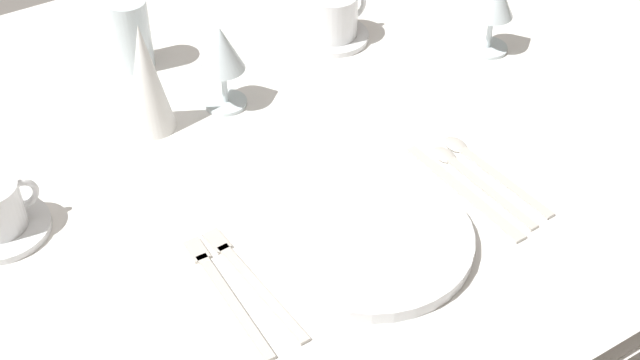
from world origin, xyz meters
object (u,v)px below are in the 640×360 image
object	(u,v)px
dinner_knife	(466,194)
drink_tumbler	(131,34)
spoon_dessert	(483,165)
wine_glass_centre	(224,52)
spoon_soup	(470,176)
wine_glass_left	(494,0)
napkin_folded	(146,78)
fork_inner	(224,291)
dinner_plate	(370,239)
fork_outer	(250,279)
coffee_cup_right	(333,14)

from	to	relation	value
dinner_knife	drink_tumbler	xyz separation A→B (m)	(-0.25, 0.53, 0.06)
spoon_dessert	wine_glass_centre	xyz separation A→B (m)	(-0.23, 0.33, 0.09)
spoon_soup	wine_glass_left	xyz separation A→B (m)	(0.23, 0.24, 0.09)
napkin_folded	fork_inner	bearing A→B (deg)	-100.27
dinner_plate	dinner_knife	xyz separation A→B (m)	(0.16, 0.01, -0.01)
wine_glass_left	napkin_folded	size ratio (longest dim) A/B	0.78
dinner_plate	dinner_knife	world-z (taller)	dinner_plate
wine_glass_centre	dinner_plate	bearing A→B (deg)	-88.12
fork_outer	dinner_knife	distance (m)	0.32
fork_outer	wine_glass_left	world-z (taller)	wine_glass_left
fork_outer	spoon_dessert	size ratio (longest dim) A/B	1.06
wine_glass_centre	coffee_cup_right	bearing A→B (deg)	16.47
spoon_soup	fork_outer	bearing A→B (deg)	-179.04
spoon_dessert	drink_tumbler	distance (m)	0.59
fork_inner	wine_glass_left	xyz separation A→B (m)	(0.62, 0.25, 0.09)
dinner_knife	spoon_soup	size ratio (longest dim) A/B	1.13
fork_outer	drink_tumbler	size ratio (longest dim) A/B	1.87
coffee_cup_right	drink_tumbler	xyz separation A→B (m)	(-0.32, 0.10, 0.01)
fork_outer	fork_inner	size ratio (longest dim) A/B	1.00
fork_inner	drink_tumbler	size ratio (longest dim) A/B	1.86
wine_glass_left	spoon_dessert	bearing A→B (deg)	-131.37
spoon_dessert	coffee_cup_right	bearing A→B (deg)	89.43
dinner_knife	fork_inner	bearing A→B (deg)	177.00
coffee_cup_right	wine_glass_centre	size ratio (longest dim) A/B	0.80
spoon_soup	spoon_dessert	xyz separation A→B (m)	(0.03, 0.01, -0.00)
dinner_knife	wine_glass_left	size ratio (longest dim) A/B	1.67
spoon_soup	wine_glass_left	distance (m)	0.35
fork_outer	spoon_dessert	bearing A→B (deg)	2.05
wine_glass_centre	spoon_dessert	bearing A→B (deg)	-54.32
dinner_knife	wine_glass_left	bearing A→B (deg)	45.22
fork_inner	fork_outer	bearing A→B (deg)	0.87
spoon_soup	drink_tumbler	xyz separation A→B (m)	(-0.28, 0.51, 0.06)
dinner_plate	napkin_folded	world-z (taller)	napkin_folded
wine_glass_left	napkin_folded	bearing A→B (deg)	169.49
wine_glass_left	napkin_folded	xyz separation A→B (m)	(-0.56, 0.10, -0.01)
fork_inner	spoon_dessert	xyz separation A→B (m)	(0.42, 0.01, 0.00)
wine_glass_centre	napkin_folded	size ratio (longest dim) A/B	0.78
coffee_cup_right	wine_glass_centre	distance (m)	0.25
dinner_plate	drink_tumbler	world-z (taller)	drink_tumbler
dinner_plate	fork_outer	distance (m)	0.16
wine_glass_left	napkin_folded	world-z (taller)	napkin_folded
spoon_soup	wine_glass_centre	distance (m)	0.40
spoon_soup	coffee_cup_right	size ratio (longest dim) A/B	1.86
fork_outer	coffee_cup_right	distance (m)	0.57
spoon_soup	drink_tumbler	size ratio (longest dim) A/B	1.72
fork_outer	fork_inner	xyz separation A→B (m)	(-0.04, -0.00, -0.00)
dinner_plate	fork_inner	world-z (taller)	dinner_plate
fork_outer	wine_glass_left	distance (m)	0.64
spoon_dessert	wine_glass_centre	size ratio (longest dim) A/B	1.52
wine_glass_left	drink_tumbler	size ratio (longest dim) A/B	1.16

